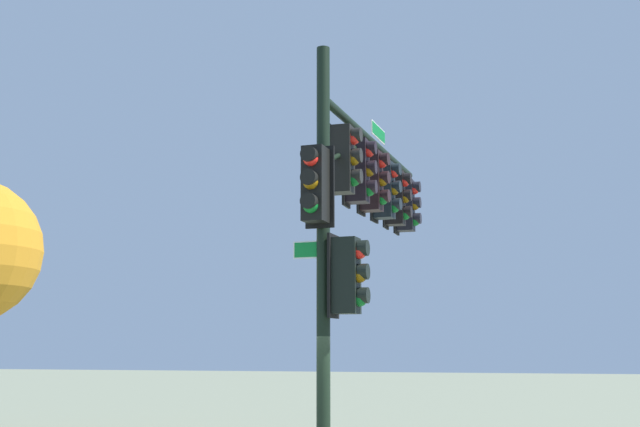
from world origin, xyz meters
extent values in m
cylinder|color=black|center=(0.00, 0.00, 3.44)|extent=(0.20, 0.20, 6.88)
cylinder|color=black|center=(2.88, -0.29, 6.07)|extent=(5.77, 0.72, 0.14)
cylinder|color=black|center=(1.29, -0.13, 5.57)|extent=(2.62, 0.35, 1.07)
cube|color=black|center=(0.88, -0.09, 5.32)|extent=(0.34, 0.38, 1.10)
cube|color=black|center=(0.90, 0.11, 5.32)|extent=(0.44, 0.07, 1.22)
sphere|color=#FF2018|center=(0.87, -0.29, 5.66)|extent=(0.22, 0.22, 0.22)
cylinder|color=black|center=(0.87, -0.35, 5.71)|extent=(0.24, 0.15, 0.23)
sphere|color=#855607|center=(0.87, -0.29, 5.32)|extent=(0.22, 0.22, 0.22)
cylinder|color=black|center=(0.87, -0.35, 5.37)|extent=(0.24, 0.15, 0.23)
sphere|color=#0B621E|center=(0.87, -0.29, 4.98)|extent=(0.22, 0.22, 0.22)
cylinder|color=black|center=(0.87, -0.35, 5.03)|extent=(0.24, 0.15, 0.23)
cube|color=black|center=(1.77, -0.18, 5.32)|extent=(0.34, 0.38, 1.10)
cube|color=black|center=(1.78, 0.02, 5.32)|extent=(0.44, 0.06, 1.22)
sphere|color=#FF2018|center=(1.76, -0.38, 5.66)|extent=(0.22, 0.22, 0.22)
cylinder|color=black|center=(1.76, -0.44, 5.71)|extent=(0.24, 0.15, 0.23)
sphere|color=#855607|center=(1.76, -0.38, 5.32)|extent=(0.22, 0.22, 0.22)
cylinder|color=black|center=(1.76, -0.44, 5.37)|extent=(0.24, 0.15, 0.23)
sphere|color=#0B621E|center=(1.76, -0.38, 4.98)|extent=(0.22, 0.22, 0.22)
cylinder|color=black|center=(1.76, -0.44, 5.03)|extent=(0.24, 0.15, 0.23)
cube|color=black|center=(2.65, -0.27, 5.32)|extent=(0.36, 0.39, 1.10)
cube|color=black|center=(2.68, -0.07, 5.32)|extent=(0.44, 0.09, 1.22)
sphere|color=#FF2018|center=(2.63, -0.47, 5.66)|extent=(0.22, 0.22, 0.22)
cylinder|color=black|center=(2.62, -0.53, 5.71)|extent=(0.25, 0.17, 0.23)
sphere|color=#855607|center=(2.63, -0.47, 5.32)|extent=(0.22, 0.22, 0.22)
cylinder|color=black|center=(2.62, -0.53, 5.37)|extent=(0.25, 0.17, 0.23)
sphere|color=#0B621E|center=(2.63, -0.47, 4.98)|extent=(0.22, 0.22, 0.22)
cylinder|color=black|center=(2.62, -0.53, 5.03)|extent=(0.25, 0.17, 0.23)
cube|color=black|center=(3.54, -0.36, 5.32)|extent=(0.36, 0.40, 1.10)
cube|color=black|center=(3.56, -0.16, 5.32)|extent=(0.44, 0.09, 1.22)
sphere|color=#FF2018|center=(3.51, -0.56, 5.66)|extent=(0.22, 0.22, 0.22)
cylinder|color=black|center=(3.51, -0.62, 5.71)|extent=(0.25, 0.17, 0.23)
sphere|color=#855607|center=(3.51, -0.56, 5.32)|extent=(0.22, 0.22, 0.22)
cylinder|color=black|center=(3.51, -0.62, 5.37)|extent=(0.25, 0.17, 0.23)
sphere|color=#0B621E|center=(3.51, -0.56, 4.98)|extent=(0.22, 0.22, 0.22)
cylinder|color=black|center=(3.51, -0.62, 5.03)|extent=(0.25, 0.17, 0.23)
cube|color=black|center=(4.42, -0.45, 5.32)|extent=(0.34, 0.38, 1.10)
cube|color=black|center=(4.43, -0.25, 5.32)|extent=(0.44, 0.06, 1.22)
sphere|color=#FF2018|center=(4.41, -0.65, 5.66)|extent=(0.22, 0.22, 0.22)
cylinder|color=black|center=(4.41, -0.71, 5.71)|extent=(0.24, 0.15, 0.23)
sphere|color=#855607|center=(4.41, -0.65, 5.32)|extent=(0.22, 0.22, 0.22)
cylinder|color=black|center=(4.41, -0.71, 5.37)|extent=(0.24, 0.15, 0.23)
sphere|color=#0B621E|center=(4.41, -0.65, 4.98)|extent=(0.22, 0.22, 0.22)
cylinder|color=black|center=(4.41, -0.71, 5.03)|extent=(0.24, 0.15, 0.23)
cube|color=black|center=(5.31, -0.54, 5.32)|extent=(0.35, 0.38, 1.10)
cube|color=black|center=(5.32, -0.34, 5.32)|extent=(0.44, 0.07, 1.22)
sphere|color=#FF2018|center=(5.29, -0.74, 5.66)|extent=(0.22, 0.22, 0.22)
cylinder|color=black|center=(5.29, -0.80, 5.71)|extent=(0.24, 0.16, 0.23)
sphere|color=#855607|center=(5.29, -0.74, 5.32)|extent=(0.22, 0.22, 0.22)
cylinder|color=black|center=(5.29, -0.80, 5.37)|extent=(0.24, 0.16, 0.23)
sphere|color=#0B621E|center=(5.29, -0.74, 4.98)|extent=(0.22, 0.22, 0.22)
cylinder|color=black|center=(5.29, -0.80, 5.03)|extent=(0.24, 0.16, 0.23)
cube|color=black|center=(-0.35, 0.04, 4.67)|extent=(0.39, 0.35, 1.10)
cube|color=black|center=(-0.15, 0.02, 4.67)|extent=(0.08, 0.44, 1.22)
sphere|color=#FF2018|center=(-0.55, 0.06, 5.01)|extent=(0.22, 0.22, 0.22)
cylinder|color=black|center=(-0.61, 0.06, 5.06)|extent=(0.16, 0.24, 0.23)
sphere|color=#855607|center=(-0.55, 0.06, 4.67)|extent=(0.22, 0.22, 0.22)
cylinder|color=black|center=(-0.61, 0.06, 4.72)|extent=(0.16, 0.24, 0.23)
sphere|color=#0B621E|center=(-0.55, 0.06, 4.33)|extent=(0.22, 0.22, 0.22)
cylinder|color=black|center=(-0.61, 0.06, 4.38)|extent=(0.16, 0.24, 0.23)
cube|color=black|center=(-0.04, -0.35, 3.37)|extent=(0.35, 0.39, 1.10)
cube|color=black|center=(-0.02, -0.15, 3.37)|extent=(0.44, 0.08, 1.22)
sphere|color=#FF2018|center=(-0.06, -0.55, 3.71)|extent=(0.22, 0.22, 0.22)
cylinder|color=black|center=(-0.06, -0.61, 3.76)|extent=(0.24, 0.16, 0.23)
sphere|color=#855607|center=(-0.06, -0.55, 3.37)|extent=(0.22, 0.22, 0.22)
cylinder|color=black|center=(-0.06, -0.61, 3.42)|extent=(0.24, 0.16, 0.23)
sphere|color=#0B621E|center=(-0.06, -0.55, 3.03)|extent=(0.22, 0.22, 0.22)
cylinder|color=black|center=(-0.06, -0.61, 3.08)|extent=(0.24, 0.16, 0.23)
cube|color=white|center=(3.16, -0.32, 6.37)|extent=(0.94, 0.12, 0.26)
cube|color=#096A27|center=(3.16, -0.32, 6.37)|extent=(0.90, 0.12, 0.22)
cube|color=white|center=(0.00, 0.00, 3.77)|extent=(0.12, 0.94, 0.26)
cube|color=#107B30|center=(0.00, 0.00, 3.77)|extent=(0.12, 0.90, 0.22)
camera|label=1|loc=(-11.12, -2.64, 2.37)|focal=44.03mm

